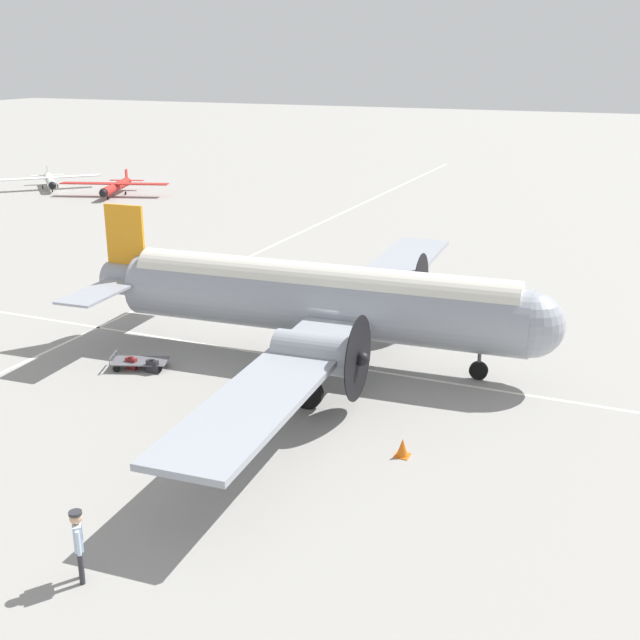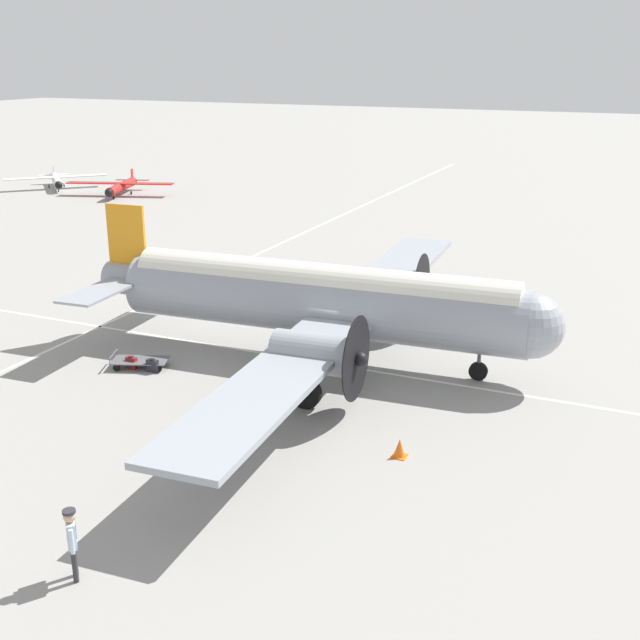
% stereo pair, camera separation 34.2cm
% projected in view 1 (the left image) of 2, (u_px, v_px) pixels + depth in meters
% --- Properties ---
extents(ground_plane, '(300.00, 300.00, 0.00)m').
position_uv_depth(ground_plane, '(320.00, 359.00, 32.13)').
color(ground_plane, gray).
extents(apron_line_eastwest, '(120.00, 0.16, 0.01)m').
position_uv_depth(apron_line_eastwest, '(316.00, 362.00, 31.79)').
color(apron_line_eastwest, silver).
rests_on(apron_line_eastwest, ground_plane).
extents(apron_line_northsouth, '(0.16, 120.00, 0.01)m').
position_uv_depth(apron_line_northsouth, '(104.00, 325.00, 36.12)').
color(apron_line_northsouth, silver).
rests_on(apron_line_northsouth, ground_plane).
extents(airliner_main, '(18.97, 26.96, 5.68)m').
position_uv_depth(airliner_main, '(330.00, 300.00, 31.22)').
color(airliner_main, '#9399A3').
rests_on(airliner_main, ground_plane).
extents(crew_foreground, '(0.45, 0.49, 1.83)m').
position_uv_depth(crew_foreground, '(78.00, 538.00, 18.26)').
color(crew_foreground, '#2D2D33').
rests_on(crew_foreground, ground_plane).
extents(suitcase_near_door, '(0.44, 0.19, 0.51)m').
position_uv_depth(suitcase_near_door, '(131.00, 363.00, 30.98)').
color(suitcase_near_door, maroon).
rests_on(suitcase_near_door, ground_plane).
extents(suitcase_upright_spare, '(0.47, 0.19, 0.54)m').
position_uv_depth(suitcase_upright_spare, '(153.00, 366.00, 30.64)').
color(suitcase_upright_spare, '#232328').
rests_on(suitcase_upright_spare, ground_plane).
extents(baggage_cart, '(2.36, 1.74, 0.56)m').
position_uv_depth(baggage_cart, '(139.00, 362.00, 31.06)').
color(baggage_cart, '#56565B').
rests_on(baggage_cart, ground_plane).
extents(light_aircraft_distant, '(6.89, 6.91, 1.75)m').
position_uv_depth(light_aircraft_distant, '(50.00, 180.00, 71.99)').
color(light_aircraft_distant, white).
rests_on(light_aircraft_distant, ground_plane).
extents(light_aircraft_taxiing, '(9.11, 6.98, 1.83)m').
position_uv_depth(light_aircraft_taxiing, '(115.00, 187.00, 68.51)').
color(light_aircraft_taxiing, '#B2231E').
rests_on(light_aircraft_taxiing, ground_plane).
extents(traffic_cone, '(0.45, 0.45, 0.59)m').
position_uv_depth(traffic_cone, '(403.00, 448.00, 24.27)').
color(traffic_cone, orange).
rests_on(traffic_cone, ground_plane).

